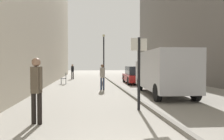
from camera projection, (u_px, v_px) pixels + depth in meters
name	position (u px, v px, depth m)	size (l,w,h in m)	color
ground_plane	(97.00, 88.00, 14.64)	(80.00, 80.00, 0.00)	gray
kerb_strip	(119.00, 87.00, 14.83)	(0.16, 40.00, 0.12)	slate
pedestrian_main_foreground	(72.00, 71.00, 23.12)	(0.31, 0.23, 1.62)	black
pedestrian_mid_block	(102.00, 75.00, 13.44)	(0.31, 0.25, 1.64)	#2D3851
pedestrian_far_crossing	(36.00, 86.00, 5.79)	(0.35, 0.27, 1.82)	black
delivery_van	(163.00, 71.00, 11.26)	(2.26, 5.67, 2.34)	#B7B7BC
parked_car	(136.00, 75.00, 17.97)	(2.00, 4.28, 1.45)	maroon
street_sign_post	(139.00, 67.00, 7.54)	(0.60, 0.10, 2.60)	black
lamp_post	(104.00, 54.00, 22.12)	(0.28, 0.28, 4.76)	black
cafe_chair_near_window	(65.00, 77.00, 17.37)	(0.47, 0.47, 0.94)	black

